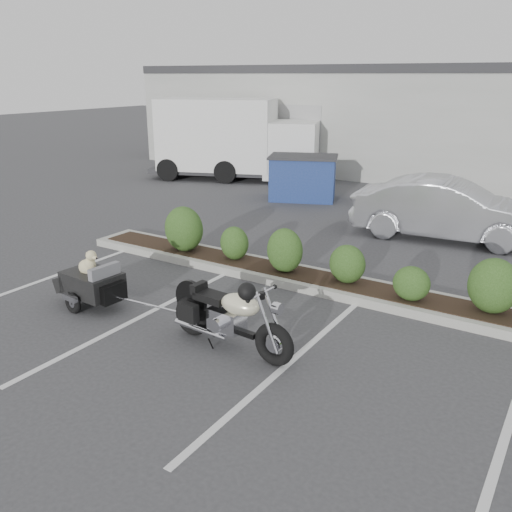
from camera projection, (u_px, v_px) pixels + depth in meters
The scene contains 8 objects.
ground at pixel (238, 327), 8.28m from camera, with size 90.00×90.00×0.00m, color #38383A.
planter_kerb at pixel (355, 289), 9.51m from camera, with size 12.00×1.00×0.15m, color #9E9E93.
building at pixel (481, 119), 21.25m from camera, with size 26.00×10.00×4.00m, color #9EA099.
motorcycle at pixel (229, 318), 7.46m from camera, with size 2.08×0.70×1.20m.
pet_trailer at pixel (92, 282), 8.91m from camera, with size 1.67×0.94×0.99m.
sedan at pixel (447, 210), 12.48m from camera, with size 1.49×4.27×1.41m, color silver.
dumpster at pixel (303, 177), 16.53m from camera, with size 2.41×2.05×1.34m.
delivery_truck at pixel (236, 141), 19.64m from camera, with size 6.51×4.02×2.84m.
Camera 1 is at (4.25, -6.19, 3.67)m, focal length 38.00 mm.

